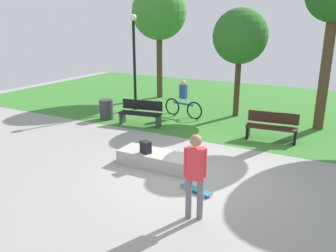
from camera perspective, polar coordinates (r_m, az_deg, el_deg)
ground_plane at (r=8.72m, az=3.38°, el=-7.78°), size 28.00×28.00×0.00m
grass_lawn at (r=16.16m, az=15.77°, el=3.24°), size 26.60×11.64×0.01m
concrete_ledge at (r=8.99m, az=-1.83°, el=-5.68°), size 2.12×0.76×0.38m
backpack_on_ledge at (r=8.87m, az=-3.80°, el=-3.59°), size 0.34×0.30×0.32m
skater_performing_trick at (r=6.37m, az=4.59°, el=-7.55°), size 0.40×0.31×1.72m
skateboard_by_ledge at (r=7.75m, az=4.79°, el=-10.62°), size 0.82×0.40×0.08m
park_bench_far_left at (r=11.37m, az=17.18°, el=0.00°), size 1.64×0.61×0.91m
park_bench_near_path at (r=12.61m, az=-4.62°, el=2.33°), size 1.65×0.70×0.91m
tree_young_birch at (r=17.18m, az=-1.50°, el=18.62°), size 2.66×2.66×5.53m
tree_broad_elm at (r=13.75m, az=12.10°, el=14.54°), size 2.13×2.13×4.25m
lamp_post at (r=14.65m, az=-5.75°, el=12.20°), size 0.28×0.28×4.03m
trash_bin at (r=13.57m, az=-10.39°, el=2.78°), size 0.53×0.53×0.79m
cyclist_on_bicycle at (r=13.70m, az=2.58°, el=4.20°), size 1.81×0.35×1.52m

